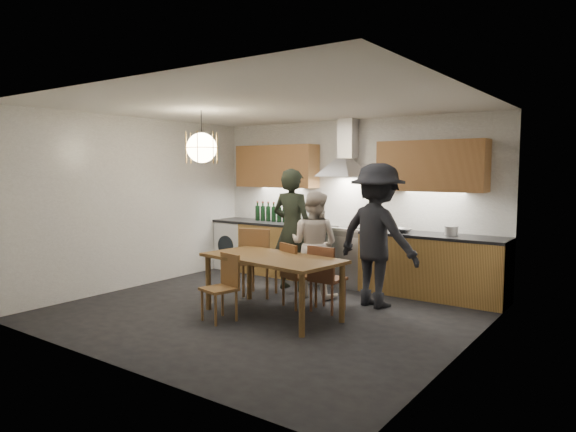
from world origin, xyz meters
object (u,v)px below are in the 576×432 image
Objects in this scene: chair_back_left at (257,257)px; person_right at (377,235)px; stock_pot at (451,231)px; chair_front at (224,282)px; person_left at (292,230)px; wine_bottles at (271,212)px; dining_table at (272,263)px; mixing_bowl at (403,230)px; person_mid at (314,244)px.

person_right is (1.59, 0.55, 0.38)m from chair_back_left.
chair_front is at bearing -127.56° from stock_pot.
chair_front is 0.42× the size of person_right.
chair_front is 1.83m from person_left.
chair_front is 2.11m from person_right.
person_left is 1.35m from wine_bottles.
chair_front is at bearing 92.16° from chair_back_left.
stock_pot is (1.55, 2.02, 0.31)m from dining_table.
chair_front is (-0.37, -0.47, -0.20)m from dining_table.
person_left reaches higher than dining_table.
wine_bottles is (-1.64, 2.12, 0.41)m from dining_table.
dining_table is 0.98m from chair_back_left.
dining_table is at bearing -112.96° from mixing_bowl.
person_mid is 1.32m from mixing_bowl.
wine_bottles is (-1.04, 0.84, 0.16)m from person_left.
person_mid reaches higher than chair_front.
wine_bottles is at bearing -75.67° from chair_back_left.
dining_table is at bearing 66.77° from person_right.
chair_front is 2.95m from wine_bottles.
person_mid is (0.26, 1.59, 0.29)m from chair_front.
person_right is 10.50× the size of stock_pot.
mixing_bowl is 0.39× the size of wine_bottles.
person_right is 2.78× the size of wine_bottles.
person_left reaches higher than wine_bottles.
wine_bottles is (-3.19, 0.10, 0.11)m from stock_pot.
person_right reaches higher than chair_back_left.
stock_pot is (0.70, 0.85, 0.02)m from person_right.
dining_table is 1.23× the size of person_mid.
chair_back_left is 1.23× the size of chair_front.
dining_table is 0.63m from chair_front.
stock_pot reaches higher than chair_front.
chair_back_left is 1.45× the size of wine_bottles.
mixing_bowl is at bearing -155.09° from person_left.
chair_front is 2.80m from mixing_bowl.
person_mid reaches higher than mixing_bowl.
person_mid reaches higher than dining_table.
mixing_bowl is (1.45, 0.72, 0.02)m from person_left.
person_mid reaches higher than stock_pot.
person_right reaches higher than dining_table.
dining_table is at bearing -52.26° from wine_bottles.
wine_bottles is at bearing -8.21° from person_right.
person_left is (-0.23, 1.76, 0.45)m from chair_front.
chair_back_left is 0.54× the size of person_left.
wine_bottles is (-2.49, 0.94, 0.12)m from person_right.
stock_pot reaches higher than dining_table.
person_mid is 1.90m from stock_pot.
person_left is 6.90× the size of mixing_bowl.
person_right is at bearing -129.78° from stock_pot.
mixing_bowl is at bearing -77.69° from person_right.
person_right is 2.66m from wine_bottles.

